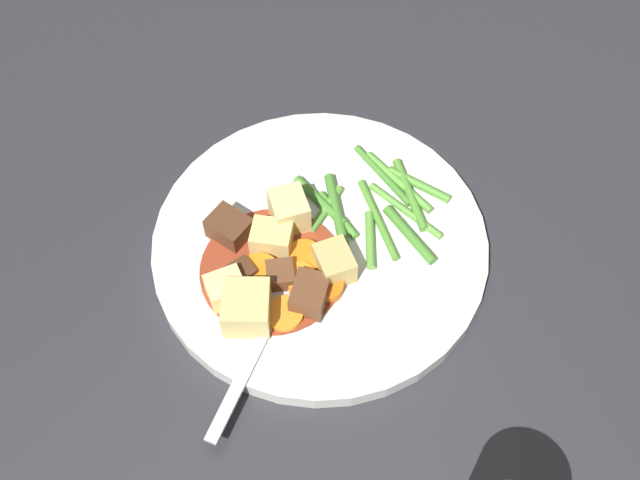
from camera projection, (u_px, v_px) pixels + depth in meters
The scene contains 30 objects.
ground_plane at pixel (320, 250), 0.66m from camera, with size 3.00×3.00×0.00m, color #2D2D33.
dinner_plate at pixel (320, 245), 0.65m from camera, with size 0.28×0.28×0.02m, color white.
stew_sauce at pixel (272, 269), 0.63m from camera, with size 0.12×0.12×0.00m, color #93381E.
carrot_slice_0 at pixel (300, 279), 0.62m from camera, with size 0.03×0.03×0.01m, color orange.
carrot_slice_1 at pixel (326, 286), 0.62m from camera, with size 0.03×0.03×0.01m, color orange.
carrot_slice_2 at pixel (304, 258), 0.63m from camera, with size 0.03×0.03×0.01m, color orange.
carrot_slice_3 at pixel (284, 314), 0.60m from camera, with size 0.03×0.03×0.01m, color orange.
carrot_slice_4 at pixel (259, 274), 0.62m from camera, with size 0.03×0.03×0.01m, color orange.
potato_chunk_0 at pixel (272, 239), 0.63m from camera, with size 0.03×0.03×0.03m, color #E5CC7A.
potato_chunk_1 at pixel (226, 289), 0.61m from camera, with size 0.03×0.03×0.02m, color #EAD68C.
potato_chunk_2 at pixel (332, 264), 0.62m from camera, with size 0.03×0.03×0.03m, color #DBBC6B.
potato_chunk_3 at pixel (289, 211), 0.64m from camera, with size 0.03×0.03×0.03m, color #EAD68C.
potato_chunk_4 at pixel (247, 308), 0.59m from camera, with size 0.04×0.04×0.03m, color #E5CC7A.
meat_chunk_0 at pixel (230, 228), 0.64m from camera, with size 0.03×0.03×0.02m, color #56331E.
meat_chunk_1 at pixel (241, 275), 0.62m from camera, with size 0.02×0.02×0.02m, color #4C2B19.
meat_chunk_2 at pixel (310, 295), 0.60m from camera, with size 0.03×0.03×0.02m, color brown.
meat_chunk_3 at pixel (280, 276), 0.62m from camera, with size 0.02×0.02×0.02m, color brown.
green_bean_0 at pixel (410, 194), 0.67m from camera, with size 0.01×0.01×0.08m, color #599E38.
green_bean_1 at pixel (338, 215), 0.66m from camera, with size 0.01×0.01×0.05m, color #599E38.
green_bean_2 at pixel (370, 240), 0.64m from camera, with size 0.01×0.01×0.05m, color #66AD42.
green_bean_3 at pixel (383, 175), 0.68m from camera, with size 0.01×0.01×0.08m, color #4C8E33.
green_bean_4 at pixel (407, 213), 0.66m from camera, with size 0.01×0.01×0.08m, color #66AD42.
green_bean_5 at pixel (336, 209), 0.66m from camera, with size 0.01×0.01×0.07m, color #4C8E33.
green_bean_6 at pixel (320, 201), 0.66m from camera, with size 0.01×0.01×0.06m, color #4C8E33.
green_bean_7 at pixel (409, 234), 0.64m from camera, with size 0.01×0.01×0.06m, color #4C8E33.
green_bean_8 at pixel (399, 182), 0.67m from camera, with size 0.01×0.01×0.08m, color #66AD42.
green_bean_9 at pixel (326, 209), 0.66m from camera, with size 0.01×0.01×0.05m, color #66AD42.
green_bean_10 at pixel (380, 223), 0.65m from camera, with size 0.01×0.01×0.08m, color #599E38.
green_bean_11 at pixel (419, 185), 0.67m from camera, with size 0.01×0.01×0.06m, color #599E38.
fork at pixel (264, 333), 0.60m from camera, with size 0.13×0.14×0.00m.
Camera 1 is at (0.12, 0.32, 0.56)m, focal length 42.95 mm.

